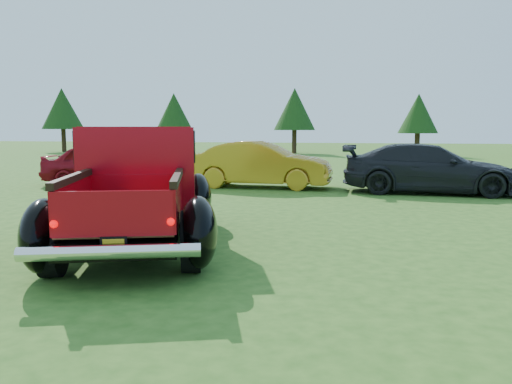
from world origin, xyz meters
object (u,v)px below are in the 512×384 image
Objects in this scene: show_car_red at (106,165)px; show_car_grey at (429,168)px; tree_west at (174,113)px; tree_mid_left at (295,109)px; show_car_yellow at (261,164)px; tree_mid_right at (418,114)px; tree_far_west at (62,109)px; pickup_truck at (140,187)px.

show_car_grey is (10.49, 0.06, 0.02)m from show_car_red.
tree_west is 0.92× the size of tree_mid_left.
tree_west reaches higher than show_car_yellow.
show_car_yellow is at bearing -90.00° from show_car_red.
tree_mid_left is at bearing -14.62° from show_car_red.
tree_mid_right is at bearing -3.16° from show_car_grey.
show_car_grey is (5.22, -0.43, -0.02)m from show_car_yellow.
tree_far_west is at bearing -176.99° from tree_mid_left.
tree_mid_left is at bearing 12.53° from tree_west.
pickup_truck is (9.84, -28.52, -2.17)m from tree_west.
tree_far_west is at bearing 106.47° from pickup_truck.
tree_mid_right reaches higher than show_car_red.
show_car_grey is at bearing -53.02° from tree_west.
pickup_truck reaches higher than show_car_grey.
tree_mid_right is at bearing 3.18° from tree_west.
show_car_grey is (15.72, -20.88, -2.37)m from tree_west.
tree_mid_left is at bearing 19.15° from show_car_grey.
pickup_truck is 8.88m from show_car_red.
tree_far_west is at bearing 180.00° from tree_mid_right.
show_car_yellow is at bearing 88.07° from show_car_grey.
show_car_red is at bearing 93.10° from show_car_grey.
tree_far_west is at bearing 174.29° from tree_west.
show_car_yellow is (20.50, -21.45, -2.76)m from tree_far_west.
tree_far_west is 1.02× the size of show_car_grey.
show_car_red is 10.49m from show_car_grey.
show_car_yellow is (5.26, 0.49, 0.04)m from show_car_red.
tree_west is at bearing -167.47° from tree_mid_left.
show_car_yellow reaches higher than show_car_grey.
tree_mid_left reaches higher than show_car_red.
show_car_yellow is at bearing -46.30° from tree_far_west.
tree_west reaches higher than show_car_red.
tree_far_west is 28.01m from tree_mid_right.
show_car_red is at bearing -75.95° from tree_west.
tree_mid_left is at bearing 6.03° from show_car_yellow.
pickup_truck reaches higher than show_car_red.
tree_mid_left is 23.40m from show_car_red.
show_car_red is (-4.60, 7.59, -0.22)m from pickup_truck.
tree_far_west is 26.86m from show_car_red.
pickup_truck is at bearing -88.42° from tree_mid_left.
tree_far_west reaches higher than tree_west.
tree_far_west is 35.67m from pickup_truck.
tree_mid_right reaches higher than pickup_truck.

